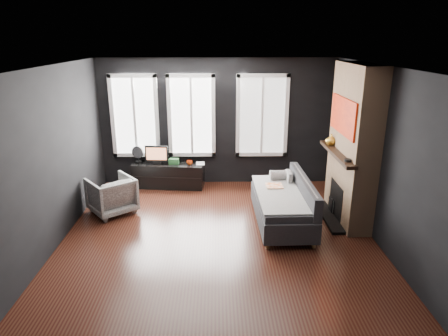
{
  "coord_description": "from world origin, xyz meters",
  "views": [
    {
      "loc": [
        -0.01,
        -5.92,
        3.1
      ],
      "look_at": [
        0.1,
        0.3,
        1.05
      ],
      "focal_mm": 32.0,
      "sensor_mm": 36.0,
      "label": 1
    }
  ],
  "objects_px": {
    "armchair": "(111,193)",
    "media_console": "(169,175)",
    "monitor": "(157,154)",
    "sofa": "(282,201)",
    "mug": "(190,162)",
    "book": "(196,159)",
    "mantel_vase": "(331,140)"
  },
  "relations": [
    {
      "from": "armchair",
      "to": "media_console",
      "type": "bearing_deg",
      "value": -162.03
    },
    {
      "from": "media_console",
      "to": "monitor",
      "type": "xyz_separation_m",
      "value": [
        -0.23,
        0.0,
        0.48
      ]
    },
    {
      "from": "sofa",
      "to": "armchair",
      "type": "xyz_separation_m",
      "value": [
        -3.05,
        0.51,
        -0.04
      ]
    },
    {
      "from": "mug",
      "to": "book",
      "type": "relative_size",
      "value": 0.5
    },
    {
      "from": "mug",
      "to": "sofa",
      "type": "bearing_deg",
      "value": -46.02
    },
    {
      "from": "media_console",
      "to": "book",
      "type": "xyz_separation_m",
      "value": [
        0.61,
        -0.06,
        0.38
      ]
    },
    {
      "from": "book",
      "to": "mantel_vase",
      "type": "xyz_separation_m",
      "value": [
        2.51,
        -1.13,
        0.69
      ]
    },
    {
      "from": "sofa",
      "to": "mug",
      "type": "relative_size",
      "value": 16.17
    },
    {
      "from": "armchair",
      "to": "mug",
      "type": "xyz_separation_m",
      "value": [
        1.35,
        1.25,
        0.2
      ]
    },
    {
      "from": "sofa",
      "to": "book",
      "type": "height_order",
      "value": "sofa"
    },
    {
      "from": "sofa",
      "to": "media_console",
      "type": "bearing_deg",
      "value": 138.5
    },
    {
      "from": "media_console",
      "to": "monitor",
      "type": "distance_m",
      "value": 0.54
    },
    {
      "from": "armchair",
      "to": "book",
      "type": "height_order",
      "value": "book"
    },
    {
      "from": "media_console",
      "to": "monitor",
      "type": "bearing_deg",
      "value": -174.46
    },
    {
      "from": "armchair",
      "to": "monitor",
      "type": "distance_m",
      "value": 1.54
    },
    {
      "from": "monitor",
      "to": "mug",
      "type": "bearing_deg",
      "value": -3.8
    },
    {
      "from": "sofa",
      "to": "book",
      "type": "relative_size",
      "value": 8.01
    },
    {
      "from": "sofa",
      "to": "monitor",
      "type": "xyz_separation_m",
      "value": [
        -2.4,
        1.85,
        0.33
      ]
    },
    {
      "from": "armchair",
      "to": "book",
      "type": "bearing_deg",
      "value": -177.88
    },
    {
      "from": "armchair",
      "to": "monitor",
      "type": "xyz_separation_m",
      "value": [
        0.65,
        1.34,
        0.37
      ]
    },
    {
      "from": "monitor",
      "to": "book",
      "type": "bearing_deg",
      "value": 0.0
    },
    {
      "from": "sofa",
      "to": "media_console",
      "type": "height_order",
      "value": "sofa"
    },
    {
      "from": "monitor",
      "to": "mantel_vase",
      "type": "bearing_deg",
      "value": -15.57
    },
    {
      "from": "sofa",
      "to": "mantel_vase",
      "type": "bearing_deg",
      "value": 33.93
    },
    {
      "from": "mantel_vase",
      "to": "mug",
      "type": "bearing_deg",
      "value": 157.5
    },
    {
      "from": "mantel_vase",
      "to": "media_console",
      "type": "bearing_deg",
      "value": 159.08
    },
    {
      "from": "mug",
      "to": "monitor",
      "type": "bearing_deg",
      "value": 172.15
    },
    {
      "from": "monitor",
      "to": "mantel_vase",
      "type": "relative_size",
      "value": 2.39
    },
    {
      "from": "media_console",
      "to": "mantel_vase",
      "type": "height_order",
      "value": "mantel_vase"
    },
    {
      "from": "sofa",
      "to": "mug",
      "type": "height_order",
      "value": "sofa"
    },
    {
      "from": "mug",
      "to": "mantel_vase",
      "type": "xyz_separation_m",
      "value": [
        2.65,
        -1.1,
        0.75
      ]
    },
    {
      "from": "monitor",
      "to": "mantel_vase",
      "type": "xyz_separation_m",
      "value": [
        3.35,
        -1.19,
        0.59
      ]
    }
  ]
}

